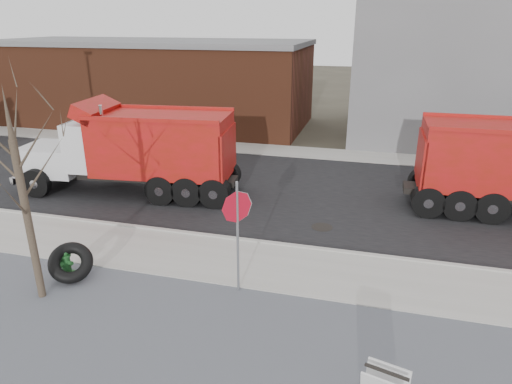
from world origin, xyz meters
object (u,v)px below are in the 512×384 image
(stop_sign, at_px, (237,219))
(dump_truck_red_b, at_px, (135,148))
(truck_tire, at_px, (71,263))
(fire_hydrant, at_px, (66,263))

(stop_sign, height_order, dump_truck_red_b, dump_truck_red_b)
(dump_truck_red_b, bearing_deg, truck_tire, 97.16)
(dump_truck_red_b, bearing_deg, fire_hydrant, 95.16)
(truck_tire, relative_size, dump_truck_red_b, 0.17)
(fire_hydrant, xyz_separation_m, stop_sign, (4.65, 0.48, 1.60))
(truck_tire, bearing_deg, fire_hydrant, 155.25)
(stop_sign, xyz_separation_m, dump_truck_red_b, (-5.85, 5.71, -0.16))
(truck_tire, xyz_separation_m, dump_truck_red_b, (-1.45, 6.30, 1.34))
(fire_hydrant, distance_m, truck_tire, 0.30)
(dump_truck_red_b, bearing_deg, stop_sign, 129.89)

